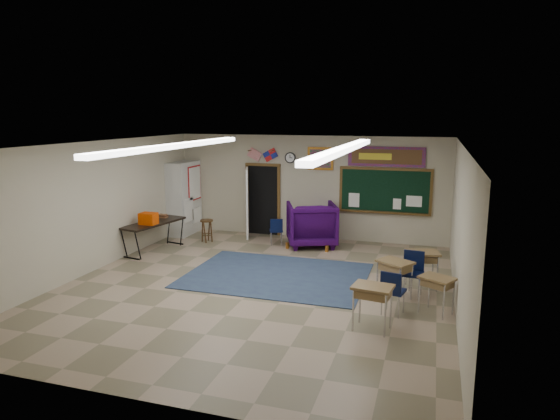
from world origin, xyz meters
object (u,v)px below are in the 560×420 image
(wooden_stool, at_px, (207,230))
(wingback_armchair, at_px, (312,224))
(student_desk_front_left, at_px, (394,277))
(student_desk_front_right, at_px, (422,268))
(folding_table, at_px, (154,235))

(wooden_stool, bearing_deg, wingback_armchair, 9.77)
(student_desk_front_left, distance_m, student_desk_front_right, 0.92)
(folding_table, bearing_deg, wingback_armchair, 36.09)
(student_desk_front_left, bearing_deg, wooden_stool, -176.28)
(student_desk_front_left, xyz_separation_m, student_desk_front_right, (0.50, 0.77, 0.01))
(student_desk_front_left, relative_size, folding_table, 0.40)
(student_desk_front_right, distance_m, folding_table, 6.95)
(wooden_stool, bearing_deg, student_desk_front_left, -28.30)
(student_desk_front_right, bearing_deg, wingback_armchair, 124.68)
(wingback_armchair, height_order, student_desk_front_right, wingback_armchair)
(wingback_armchair, height_order, student_desk_front_left, wingback_armchair)
(wingback_armchair, xyz_separation_m, student_desk_front_left, (2.53, -3.46, -0.17))
(student_desk_front_left, bearing_deg, student_desk_front_right, 89.23)
(wingback_armchair, distance_m, folding_table, 4.27)
(student_desk_front_left, xyz_separation_m, folding_table, (-6.40, 1.64, 0.00))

